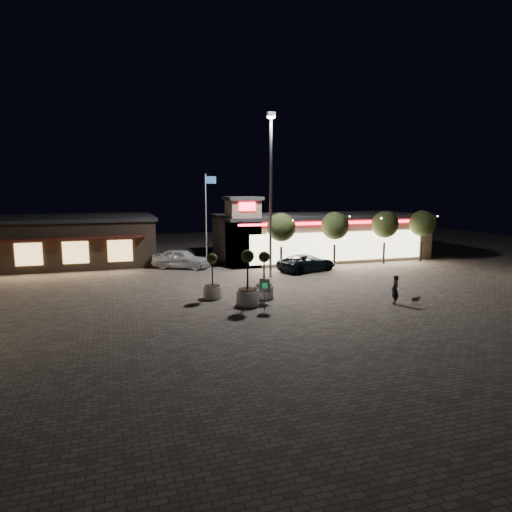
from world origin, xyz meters
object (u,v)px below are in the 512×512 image
object	(u,v)px
pickup_truck	(307,263)
planter_left	(212,284)
valet_sign	(265,288)
white_sedan	(181,259)
pedestrian	(395,290)
planter_mid	(248,288)

from	to	relation	value
pickup_truck	planter_left	bearing A→B (deg)	107.81
valet_sign	white_sedan	bearing A→B (deg)	99.73
white_sedan	planter_left	size ratio (longest dim) A/B	1.72
pickup_truck	valet_sign	bearing A→B (deg)	127.32
pedestrian	pickup_truck	bearing A→B (deg)	-162.90
white_sedan	pedestrian	distance (m)	19.09
planter_left	valet_sign	xyz separation A→B (m)	(2.24, -3.60, 0.37)
pickup_truck	planter_mid	world-z (taller)	planter_mid
white_sedan	pedestrian	world-z (taller)	pedestrian
white_sedan	valet_sign	bearing A→B (deg)	-142.07
white_sedan	pickup_truck	bearing A→B (deg)	-86.50
pickup_truck	planter_mid	xyz separation A→B (m)	(-7.77, -9.05, 0.31)
white_sedan	planter_mid	world-z (taller)	planter_mid
white_sedan	pedestrian	xyz separation A→B (m)	(10.32, -16.06, 0.03)
pedestrian	planter_mid	distance (m)	8.74
pickup_truck	valet_sign	size ratio (longest dim) A/B	2.85
white_sedan	planter_left	xyz separation A→B (m)	(0.32, -11.31, 0.04)
pickup_truck	planter_left	xyz separation A→B (m)	(-9.42, -6.83, 0.17)
planter_mid	valet_sign	size ratio (longest dim) A/B	1.84
pedestrian	planter_mid	bearing A→B (deg)	-92.68
planter_mid	valet_sign	bearing A→B (deg)	-66.94
planter_mid	valet_sign	xyz separation A→B (m)	(0.59, -1.39, 0.24)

